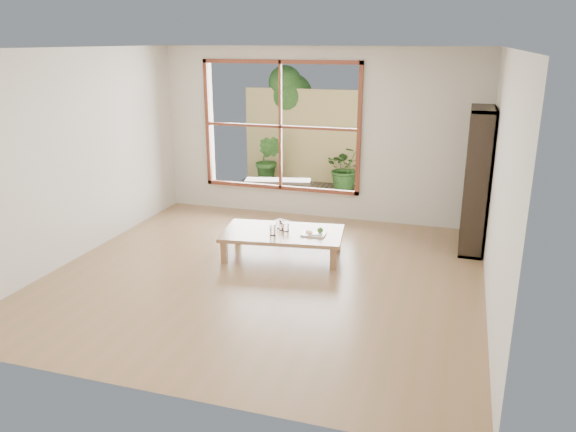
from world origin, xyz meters
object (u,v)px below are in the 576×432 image
(low_table, at_px, (283,235))
(food_tray, at_px, (315,233))
(garden_bench, at_px, (278,183))
(bookshelf, at_px, (477,180))

(low_table, bearing_deg, food_tray, -7.11)
(food_tray, height_order, garden_bench, food_tray)
(bookshelf, relative_size, food_tray, 6.14)
(bookshelf, height_order, food_tray, bookshelf)
(low_table, xyz_separation_m, garden_bench, (-0.88, 2.46, 0.03))
(low_table, xyz_separation_m, food_tray, (0.42, 0.01, 0.06))
(bookshelf, height_order, garden_bench, bookshelf)
(low_table, height_order, garden_bench, garden_bench)
(garden_bench, bearing_deg, food_tray, -74.53)
(low_table, relative_size, food_tray, 5.30)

